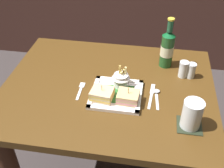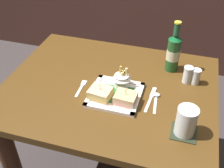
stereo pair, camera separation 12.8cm
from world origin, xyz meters
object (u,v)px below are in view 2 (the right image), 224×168
Objects in this scene: sandwich_half_left at (100,93)px; fork at (81,87)px; pepper_shaker at (196,77)px; sandwich_half_right at (126,98)px; spoon at (156,98)px; salt_shaker at (188,76)px; dining_table at (109,112)px; knife at (151,98)px; beer_bottle at (173,52)px; square_plate at (115,95)px; fries_cup at (122,79)px; water_glass at (186,123)px.

sandwich_half_left reaches higher than fork.
sandwich_half_right is at bearing -139.60° from pepper_shaker.
sandwich_half_right reaches higher than spoon.
salt_shaker reaches higher than spoon.
sandwich_half_left is 1.24× the size of salt_shaker.
knife reaches higher than dining_table.
salt_shaker is (0.35, 0.14, 0.21)m from dining_table.
beer_bottle is at bearing 82.08° from spoon.
pepper_shaker is (0.34, 0.20, 0.03)m from square_plate.
sandwich_half_left is at bearing -124.27° from fries_cup.
water_glass reaches higher than pepper_shaker.
sandwich_half_left is 0.94× the size of fries_cup.
sandwich_half_right is at bearing -12.74° from fork.
beer_bottle reaches higher than salt_shaker.
pepper_shaker is at bearing 31.10° from sandwich_half_left.
square_plate is at bearing -126.87° from beer_bottle.
knife is (0.15, -0.03, -0.05)m from fries_cup.
spoon is (-0.04, -0.25, -0.10)m from beer_bottle.
knife is 1.29× the size of spoon.
fork is 0.35m from spoon.
dining_table is 0.46m from pepper_shaker.
fries_cup is 1.33× the size of salt_shaker.
beer_bottle is at bearing 40.27° from dining_table.
fries_cup is 0.81× the size of spoon.
pepper_shaker is (0.39, 0.14, 0.20)m from dining_table.
sandwich_half_left is at bearing -162.53° from knife.
sandwich_half_left is 0.12m from sandwich_half_right.
sandwich_half_left is at bearing -146.29° from salt_shaker.
pepper_shaker is (0.40, 0.24, 0.00)m from sandwich_half_left.
fork is (-0.49, 0.15, -0.05)m from water_glass.
square_plate is 0.16m from knife.
square_plate is 1.66× the size of spoon.
water_glass is (0.37, -0.20, 0.23)m from dining_table.
pepper_shaker reaches higher than knife.
sandwich_half_left is at bearing -130.00° from beer_bottle.
beer_bottle is 0.14m from salt_shaker.
salt_shaker is (0.47, 0.19, 0.04)m from fork.
dining_table is 0.29m from spoon.
square_plate is at bearing 156.66° from water_glass.
beer_bottle is 0.27m from spoon.
salt_shaker is (0.12, 0.17, 0.03)m from spoon.
beer_bottle is (0.22, 0.29, 0.10)m from square_plate.
water_glass reaches higher than spoon.
sandwich_half_right reaches higher than sandwich_half_left.
sandwich_half_left reaches higher than dining_table.
dining_table is at bearing 128.10° from square_plate.
dining_table is 0.23m from sandwich_half_left.
sandwich_half_right is 0.87× the size of fries_cup.
spoon reaches higher than fork.
square_plate is at bearing -100.62° from fries_cup.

